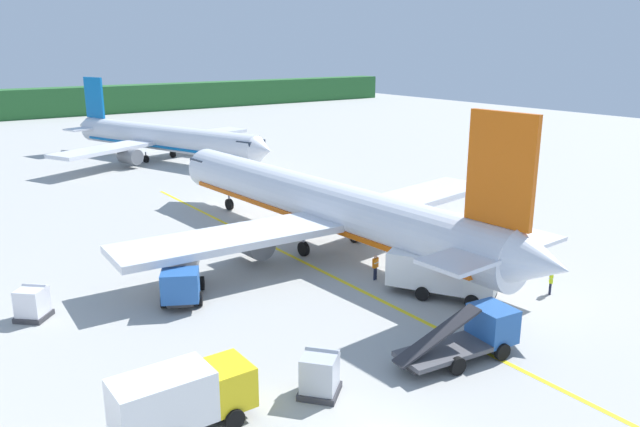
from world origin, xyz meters
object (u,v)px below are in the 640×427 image
at_px(crew_marshaller, 485,262).
at_px(airliner_foreground, 322,205).
at_px(cargo_container_near, 32,304).
at_px(service_truck_fuel, 182,397).
at_px(service_truck_pushback, 441,273).
at_px(service_truck_baggage, 183,276).
at_px(service_truck_catering, 475,334).
at_px(cargo_container_mid, 320,374).
at_px(crew_loader_left, 375,265).
at_px(airliner_mid_apron, 163,138).
at_px(crew_loader_right, 551,280).

bearing_deg(crew_marshaller, airliner_foreground, 114.39).
xyz_separation_m(cargo_container_near, crew_marshaller, (26.90, -10.60, 0.02)).
xyz_separation_m(service_truck_fuel, service_truck_pushback, (19.00, 3.85, -0.01)).
bearing_deg(service_truck_pushback, airliner_foreground, 90.67).
distance_m(service_truck_baggage, service_truck_catering, 18.19).
bearing_deg(cargo_container_mid, airliner_foreground, 53.99).
bearing_deg(service_truck_fuel, service_truck_catering, -9.95).
xyz_separation_m(service_truck_pushback, cargo_container_mid, (-12.79, -4.84, -0.56)).
bearing_deg(crew_marshaller, service_truck_baggage, 155.25).
relative_size(crew_marshaller, crew_loader_left, 0.93).
distance_m(cargo_container_near, cargo_container_mid, 18.53).
xyz_separation_m(airliner_mid_apron, crew_loader_left, (-5.29, -50.89, -2.04)).
distance_m(airliner_foreground, service_truck_pushback, 12.69).
height_order(service_truck_pushback, crew_marshaller, service_truck_pushback).
distance_m(service_truck_catering, crew_marshaller, 11.86).
height_order(service_truck_baggage, crew_loader_left, service_truck_baggage).
height_order(service_truck_baggage, service_truck_catering, service_truck_catering).
xyz_separation_m(cargo_container_near, cargo_container_mid, (8.92, -16.24, 0.04)).
bearing_deg(service_truck_pushback, service_truck_fuel, -168.56).
relative_size(cargo_container_mid, crew_loader_right, 1.53).
bearing_deg(cargo_container_mid, crew_marshaller, 17.43).
bearing_deg(service_truck_fuel, cargo_container_mid, -9.12).
height_order(service_truck_catering, cargo_container_mid, service_truck_catering).
xyz_separation_m(service_truck_fuel, cargo_container_mid, (6.20, -1.00, -0.57)).
height_order(service_truck_fuel, cargo_container_near, service_truck_fuel).
bearing_deg(crew_loader_left, service_truck_pushback, -72.20).
distance_m(service_truck_baggage, crew_loader_right, 23.37).
bearing_deg(crew_marshaller, crew_loader_right, -80.11).
relative_size(airliner_mid_apron, cargo_container_mid, 14.88).
height_order(airliner_mid_apron, crew_marshaller, airliner_mid_apron).
bearing_deg(service_truck_catering, crew_loader_right, 14.16).
distance_m(cargo_container_mid, crew_loader_right, 18.81).
xyz_separation_m(crew_loader_left, crew_loader_right, (7.46, -8.44, -0.10)).
bearing_deg(service_truck_fuel, crew_marshaller, 10.88).
relative_size(cargo_container_near, crew_loader_right, 1.46).
height_order(service_truck_fuel, crew_loader_left, service_truck_fuel).
distance_m(airliner_foreground, service_truck_catering, 19.55).
relative_size(service_truck_baggage, service_truck_catering, 0.84).
distance_m(service_truck_pushback, crew_loader_right, 7.16).
height_order(airliner_foreground, crew_marshaller, airliner_foreground).
distance_m(service_truck_fuel, cargo_container_mid, 6.31).
relative_size(airliner_foreground, service_truck_baggage, 7.02).
height_order(airliner_foreground, cargo_container_near, airliner_foreground).
xyz_separation_m(service_truck_baggage, crew_marshaller, (18.47, -8.52, -0.43)).
bearing_deg(airliner_mid_apron, cargo_container_mid, -105.40).
bearing_deg(service_truck_pushback, crew_loader_left, 107.80).
height_order(crew_marshaller, crew_loader_right, crew_marshaller).
bearing_deg(service_truck_pushback, cargo_container_near, 152.31).
distance_m(airliner_foreground, crew_marshaller, 13.13).
xyz_separation_m(airliner_mid_apron, cargo_container_mid, (-16.61, -60.31, -2.10)).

